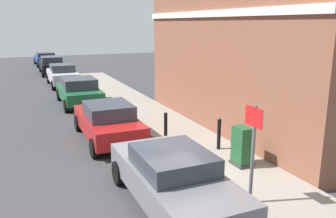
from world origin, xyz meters
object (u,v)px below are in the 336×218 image
car_grey (173,178)px  bollard_near_cabinet (219,133)px  car_black (52,65)px  bollard_far_kerb (166,126)px  car_green (79,91)px  street_sign (253,140)px  car_red (108,121)px  utility_cabinet (242,148)px  car_silver (63,75)px  car_blue (45,58)px

car_grey → bollard_near_cabinet: (2.80, 2.53, -0.02)m
car_black → bollard_far_kerb: car_black is taller
car_green → street_sign: (1.71, -12.28, 0.93)m
car_red → utility_cabinet: size_ratio=3.67×
car_red → car_black: (-0.06, 18.59, 0.04)m
car_silver → car_black: (-0.08, 6.18, 0.01)m
car_blue → utility_cabinet: 29.50m
car_blue → bollard_far_kerb: (1.72, -26.54, -0.01)m
car_grey → bollard_far_kerb: car_grey is taller
car_red → car_black: car_black is taller
car_blue → car_black: bearing=178.7°
utility_cabinet → bollard_far_kerb: (-1.18, 2.82, 0.02)m
car_grey → utility_cabinet: bearing=-67.2°
car_grey → car_silver: (-0.16, 17.71, 0.03)m
car_red → utility_cabinet: car_red is taller
car_grey → car_black: size_ratio=0.99×
car_blue → bollard_near_cabinet: bearing=-174.8°
bollard_far_kerb → street_sign: size_ratio=0.45×
car_grey → bollard_near_cabinet: size_ratio=4.26×
car_green → bollard_near_cabinet: 9.44m
car_silver → street_sign: size_ratio=1.77×
utility_cabinet → bollard_near_cabinet: utility_cabinet is taller
car_green → car_blue: car_green is taller
car_black → street_sign: 24.74m
car_grey → car_silver: car_silver is taller
car_green → car_silver: 6.20m
car_blue → street_sign: 31.33m
car_green → car_silver: size_ratio=0.99×
bollard_near_cabinet → utility_cabinet: bearing=-94.1°
car_black → car_blue: (0.05, 6.60, -0.05)m
car_silver → car_black: size_ratio=0.91×
street_sign → bollard_near_cabinet: bearing=69.8°
car_red → car_green: size_ratio=1.05×
car_silver → car_blue: size_ratio=0.91×
car_green → utility_cabinet: size_ratio=3.50×
car_black → bollard_far_kerb: bearing=-174.2°
car_red → car_blue: bearing=0.4°
car_silver → bollard_far_kerb: 13.86m
car_red → car_green: car_green is taller
car_black → car_blue: 6.60m
bollard_far_kerb → street_sign: 4.82m
car_green → bollard_far_kerb: size_ratio=3.87×
car_blue → utility_cabinet: car_blue is taller
car_red → car_black: 18.59m
car_red → car_blue: size_ratio=0.94×
car_silver → bollard_near_cabinet: size_ratio=3.91×
car_silver → utility_cabinet: 16.82m
car_red → car_green: 6.22m
car_red → utility_cabinet: (2.88, -4.16, -0.05)m
car_blue → car_grey: bearing=179.4°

